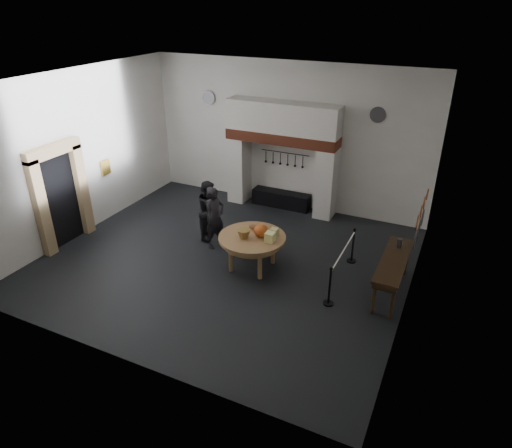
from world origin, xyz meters
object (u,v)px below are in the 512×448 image
at_px(work_table, 252,238).
at_px(side_table, 394,260).
at_px(visitor_far, 209,210).
at_px(barrier_post_far, 353,246).
at_px(iron_range, 281,199).
at_px(visitor_near, 215,218).
at_px(barrier_post_near, 330,287).

xyz_separation_m(work_table, side_table, (3.35, 0.35, 0.03)).
xyz_separation_m(visitor_far, barrier_post_far, (3.98, 0.39, -0.39)).
xyz_separation_m(iron_range, barrier_post_far, (2.96, -2.40, 0.20)).
bearing_deg(work_table, visitor_near, 158.35).
bearing_deg(side_table, barrier_post_far, 139.28).
height_order(visitor_far, barrier_post_near, visitor_far).
bearing_deg(iron_range, work_table, -78.64).
bearing_deg(iron_range, barrier_post_near, -56.11).
bearing_deg(iron_range, visitor_far, -110.17).
xyz_separation_m(work_table, barrier_post_far, (2.21, 1.33, -0.39)).
relative_size(work_table, visitor_near, 0.97).
distance_m(iron_range, visitor_near, 3.30).
relative_size(iron_range, visitor_near, 1.11).
relative_size(work_table, visitor_far, 0.99).
bearing_deg(visitor_far, barrier_post_far, -102.18).
xyz_separation_m(barrier_post_near, barrier_post_far, (0.00, 2.00, 0.00)).
distance_m(barrier_post_near, barrier_post_far, 2.00).
relative_size(side_table, barrier_post_far, 2.44).
xyz_separation_m(iron_range, visitor_far, (-1.02, -2.79, 0.59)).
bearing_deg(iron_range, side_table, -39.54).
relative_size(visitor_near, side_table, 0.78).
distance_m(iron_range, side_table, 5.35).
distance_m(visitor_far, barrier_post_near, 4.31).
distance_m(iron_range, visitor_far, 3.03).
relative_size(work_table, barrier_post_far, 1.85).
bearing_deg(iron_range, barrier_post_far, -39.07).
bearing_deg(barrier_post_near, work_table, 163.16).
bearing_deg(work_table, barrier_post_near, -16.84).
bearing_deg(visitor_near, iron_range, 8.30).
bearing_deg(barrier_post_far, barrier_post_near, -90.00).
bearing_deg(side_table, visitor_far, 173.34).
height_order(iron_range, side_table, side_table).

